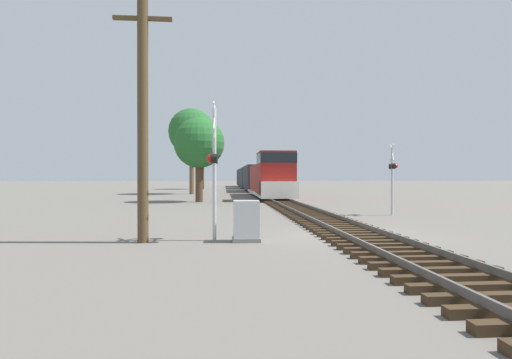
{
  "coord_description": "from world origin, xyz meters",
  "views": [
    {
      "loc": [
        -4.47,
        -13.56,
        2.03
      ],
      "look_at": [
        -2.7,
        8.01,
        1.9
      ],
      "focal_mm": 28.0,
      "sensor_mm": 36.0,
      "label": 1
    }
  ],
  "objects_px": {
    "crossing_signal_near": "(214,163)",
    "tree_mid_background": "(192,132)",
    "freight_train": "(252,178)",
    "relay_cabinet": "(246,221)",
    "utility_pole": "(143,118)",
    "tree_far_right": "(199,143)",
    "tree_deep_background": "(203,145)",
    "crossing_signal_far": "(393,171)"
  },
  "relations": [
    {
      "from": "tree_far_right",
      "to": "tree_deep_background",
      "type": "distance_m",
      "value": 34.71
    },
    {
      "from": "utility_pole",
      "to": "tree_mid_background",
      "type": "distance_m",
      "value": 35.64
    },
    {
      "from": "freight_train",
      "to": "crossing_signal_far",
      "type": "xyz_separation_m",
      "value": [
        4.48,
        -40.81,
        0.45
      ]
    },
    {
      "from": "freight_train",
      "to": "tree_far_right",
      "type": "xyz_separation_m",
      "value": [
        -6.44,
        -28.56,
        2.89
      ]
    },
    {
      "from": "freight_train",
      "to": "crossing_signal_near",
      "type": "xyz_separation_m",
      "value": [
        -4.78,
        -48.53,
        0.59
      ]
    },
    {
      "from": "tree_mid_background",
      "to": "freight_train",
      "type": "bearing_deg",
      "value": 58.17
    },
    {
      "from": "freight_train",
      "to": "utility_pole",
      "type": "bearing_deg",
      "value": -98.12
    },
    {
      "from": "tree_mid_background",
      "to": "crossing_signal_near",
      "type": "bearing_deg",
      "value": -84.4
    },
    {
      "from": "freight_train",
      "to": "tree_mid_background",
      "type": "height_order",
      "value": "tree_mid_background"
    },
    {
      "from": "crossing_signal_far",
      "to": "tree_far_right",
      "type": "relative_size",
      "value": 0.55
    },
    {
      "from": "crossing_signal_near",
      "to": "utility_pole",
      "type": "xyz_separation_m",
      "value": [
        -2.17,
        -0.19,
        1.39
      ]
    },
    {
      "from": "relay_cabinet",
      "to": "tree_deep_background",
      "type": "relative_size",
      "value": 0.13
    },
    {
      "from": "crossing_signal_near",
      "to": "relay_cabinet",
      "type": "distance_m",
      "value": 2.12
    },
    {
      "from": "utility_pole",
      "to": "relay_cabinet",
      "type": "bearing_deg",
      "value": -1.18
    },
    {
      "from": "utility_pole",
      "to": "tree_far_right",
      "type": "relative_size",
      "value": 1.09
    },
    {
      "from": "utility_pole",
      "to": "tree_mid_background",
      "type": "height_order",
      "value": "tree_mid_background"
    },
    {
      "from": "tree_mid_background",
      "to": "relay_cabinet",
      "type": "bearing_deg",
      "value": -82.8
    },
    {
      "from": "crossing_signal_far",
      "to": "tree_mid_background",
      "type": "relative_size",
      "value": 0.37
    },
    {
      "from": "tree_far_right",
      "to": "tree_mid_background",
      "type": "height_order",
      "value": "tree_mid_background"
    },
    {
      "from": "tree_mid_background",
      "to": "tree_deep_background",
      "type": "bearing_deg",
      "value": 88.85
    },
    {
      "from": "freight_train",
      "to": "tree_far_right",
      "type": "distance_m",
      "value": 29.42
    },
    {
      "from": "tree_deep_background",
      "to": "freight_train",
      "type": "bearing_deg",
      "value": -37.51
    },
    {
      "from": "freight_train",
      "to": "tree_mid_background",
      "type": "relative_size",
      "value": 6.02
    },
    {
      "from": "crossing_signal_far",
      "to": "tree_far_right",
      "type": "bearing_deg",
      "value": 55.14
    },
    {
      "from": "relay_cabinet",
      "to": "utility_pole",
      "type": "xyz_separation_m",
      "value": [
        -3.2,
        0.07,
        3.23
      ]
    },
    {
      "from": "utility_pole",
      "to": "tree_far_right",
      "type": "distance_m",
      "value": 20.18
    },
    {
      "from": "freight_train",
      "to": "relay_cabinet",
      "type": "height_order",
      "value": "freight_train"
    },
    {
      "from": "freight_train",
      "to": "crossing_signal_far",
      "type": "height_order",
      "value": "freight_train"
    },
    {
      "from": "freight_train",
      "to": "tree_deep_background",
      "type": "distance_m",
      "value": 11.31
    },
    {
      "from": "crossing_signal_far",
      "to": "utility_pole",
      "type": "bearing_deg",
      "value": 138.07
    },
    {
      "from": "crossing_signal_near",
      "to": "tree_mid_background",
      "type": "distance_m",
      "value": 35.77
    },
    {
      "from": "freight_train",
      "to": "relay_cabinet",
      "type": "distance_m",
      "value": 48.94
    },
    {
      "from": "crossing_signal_near",
      "to": "tree_deep_background",
      "type": "distance_m",
      "value": 54.86
    },
    {
      "from": "freight_train",
      "to": "tree_mid_background",
      "type": "bearing_deg",
      "value": -121.83
    },
    {
      "from": "utility_pole",
      "to": "tree_far_right",
      "type": "xyz_separation_m",
      "value": [
        0.51,
        20.16,
        0.91
      ]
    },
    {
      "from": "utility_pole",
      "to": "tree_deep_background",
      "type": "relative_size",
      "value": 0.76
    },
    {
      "from": "freight_train",
      "to": "utility_pole",
      "type": "height_order",
      "value": "utility_pole"
    },
    {
      "from": "crossing_signal_far",
      "to": "utility_pole",
      "type": "distance_m",
      "value": 13.98
    },
    {
      "from": "freight_train",
      "to": "tree_deep_background",
      "type": "height_order",
      "value": "tree_deep_background"
    },
    {
      "from": "crossing_signal_near",
      "to": "tree_mid_background",
      "type": "relative_size",
      "value": 0.43
    },
    {
      "from": "crossing_signal_near",
      "to": "utility_pole",
      "type": "relative_size",
      "value": 0.58
    },
    {
      "from": "utility_pole",
      "to": "tree_deep_background",
      "type": "bearing_deg",
      "value": 90.94
    }
  ]
}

